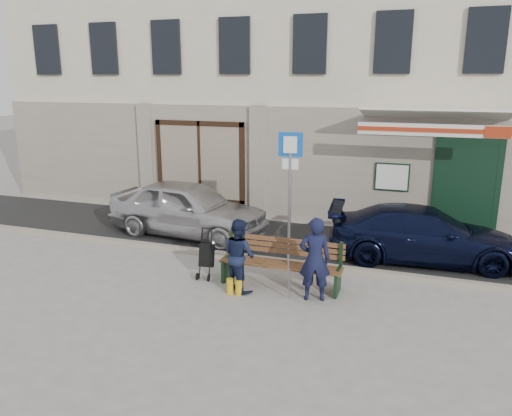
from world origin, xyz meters
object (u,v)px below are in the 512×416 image
at_px(car_silver, 188,208).
at_px(bench, 278,263).
at_px(car_navy, 424,235).
at_px(parking_sign, 290,175).
at_px(stroller, 206,256).
at_px(woman, 239,255).
at_px(man, 315,259).

bearing_deg(car_silver, bench, -121.19).
bearing_deg(car_navy, car_silver, 84.83).
bearing_deg(bench, car_silver, 142.79).
xyz_separation_m(parking_sign, stroller, (-1.29, -1.63, -1.47)).
bearing_deg(car_navy, woman, 125.23).
bearing_deg(man, stroller, -23.43).
bearing_deg(parking_sign, woman, -107.26).
bearing_deg(woman, car_navy, -108.02).
distance_m(car_navy, stroller, 4.82).
distance_m(parking_sign, woman, 2.37).
xyz_separation_m(woman, stroller, (-0.85, 0.37, -0.26)).
distance_m(car_silver, stroller, 2.95).
distance_m(man, stroller, 2.35).
bearing_deg(bench, parking_sign, 97.96).
distance_m(bench, woman, 0.82).
bearing_deg(bench, stroller, -177.51).
distance_m(parking_sign, stroller, 2.54).
bearing_deg(car_silver, parking_sign, -99.66).
bearing_deg(parking_sign, car_silver, 159.41).
relative_size(parking_sign, stroller, 2.79).
xyz_separation_m(man, stroller, (-2.30, 0.33, -0.33)).
distance_m(car_silver, woman, 3.75).
distance_m(bench, man, 0.95).
relative_size(man, stroller, 1.55).
bearing_deg(woman, stroller, 8.19).
distance_m(car_navy, man, 3.35).
bearing_deg(stroller, man, -16.44).
bearing_deg(woman, car_silver, -17.09).
bearing_deg(woman, bench, -115.07).
xyz_separation_m(car_silver, woman, (2.48, -2.81, -0.01)).
height_order(car_silver, parking_sign, parking_sign).
xyz_separation_m(car_silver, bench, (3.13, -2.38, -0.26)).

